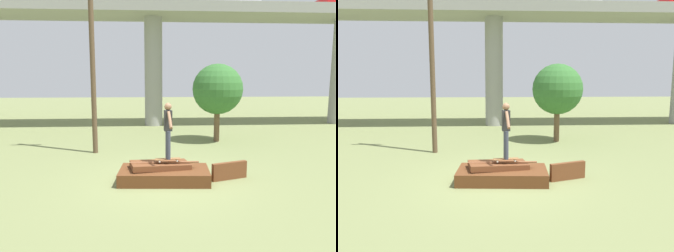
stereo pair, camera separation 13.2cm
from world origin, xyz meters
TOP-DOWN VIEW (x-y plane):
  - ground_plane at (0.00, 0.00)m, footprint 80.00×80.00m
  - scrap_pile at (-0.02, 0.01)m, footprint 2.70×1.56m
  - scrap_plank_loose at (1.96, 0.03)m, footprint 1.14×0.51m
  - skateboard at (0.11, -0.01)m, footprint 0.76×0.26m
  - skater at (0.11, -0.01)m, footprint 0.24×1.11m
  - highway_overpass at (0.00, 11.35)m, footprint 44.00×3.83m
  - car_on_overpass_left at (4.57, 11.91)m, footprint 3.89×1.84m
  - utility_pole at (-2.57, 3.84)m, footprint 1.30×0.20m
  - tree_behind_left at (2.84, 5.84)m, footprint 2.35×2.35m

SIDE VIEW (x-z plane):
  - ground_plane at x=0.00m, z-range 0.00..0.00m
  - scrap_pile at x=-0.02m, z-range -0.07..0.52m
  - scrap_plank_loose at x=1.96m, z-range 0.00..0.52m
  - skateboard at x=0.11m, z-range 0.62..0.71m
  - skater at x=0.11m, z-range 0.81..2.44m
  - tree_behind_left at x=2.84m, z-range 0.64..4.29m
  - utility_pole at x=-2.57m, z-range 0.13..8.85m
  - highway_overpass at x=0.00m, z-range 2.63..9.89m
  - car_on_overpass_left at x=4.57m, z-range 7.13..8.54m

